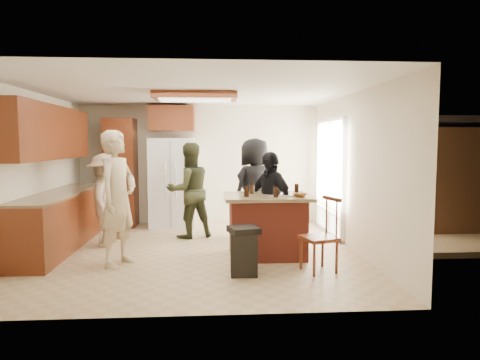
{
  "coord_description": "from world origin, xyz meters",
  "views": [
    {
      "loc": [
        0.25,
        -6.63,
        1.71
      ],
      "look_at": [
        0.68,
        -0.2,
        1.15
      ],
      "focal_mm": 32.0,
      "sensor_mm": 36.0,
      "label": 1
    }
  ],
  "objects": [
    {
      "name": "room_shell",
      "position": [
        4.37,
        1.64,
        0.87
      ],
      "size": [
        8.0,
        5.2,
        5.0
      ],
      "color": "tan",
      "rests_on": "ground"
    },
    {
      "name": "spindle_chair",
      "position": [
        1.69,
        -1.13,
        0.45
      ],
      "size": [
        0.53,
        0.53,
        0.99
      ],
      "color": "maroon",
      "rests_on": "ground"
    },
    {
      "name": "person_behind_left",
      "position": [
        -0.16,
        1.05,
        0.86
      ],
      "size": [
        0.97,
        0.81,
        1.71
      ],
      "primitive_type": "imported",
      "rotation": [
        0.0,
        0.0,
        3.57
      ],
      "color": "#323720",
      "rests_on": "ground"
    },
    {
      "name": "back_wall_units",
      "position": [
        -1.33,
        2.2,
        1.38
      ],
      "size": [
        1.8,
        0.6,
        2.45
      ],
      "color": "maroon",
      "rests_on": "ground"
    },
    {
      "name": "person_counter",
      "position": [
        -1.5,
        0.5,
        0.77
      ],
      "size": [
        0.61,
        1.06,
        1.54
      ],
      "primitive_type": "imported",
      "rotation": [
        0.0,
        0.0,
        1.73
      ],
      "color": "tan",
      "rests_on": "ground"
    },
    {
      "name": "person_front_left",
      "position": [
        -1.05,
        -0.65,
        0.94
      ],
      "size": [
        0.73,
        0.83,
        1.89
      ],
      "primitive_type": "imported",
      "rotation": [
        0.0,
        0.0,
        1.18
      ],
      "color": "#C7B088",
      "rests_on": "ground"
    },
    {
      "name": "trash_bin",
      "position": [
        0.66,
        -1.2,
        0.32
      ],
      "size": [
        0.44,
        0.44,
        0.63
      ],
      "color": "black",
      "rests_on": "ground"
    },
    {
      "name": "person_side_right",
      "position": [
        1.15,
        -0.1,
        0.79
      ],
      "size": [
        0.92,
        1.03,
        1.58
      ],
      "primitive_type": "imported",
      "rotation": [
        0.0,
        0.0,
        -0.97
      ],
      "color": "black",
      "rests_on": "ground"
    },
    {
      "name": "left_cabinetry",
      "position": [
        -2.24,
        0.4,
        0.96
      ],
      "size": [
        0.64,
        3.0,
        2.3
      ],
      "color": "maroon",
      "rests_on": "ground"
    },
    {
      "name": "kitchen_island",
      "position": [
        1.08,
        -0.3,
        0.47
      ],
      "size": [
        1.28,
        1.03,
        0.93
      ],
      "color": "#A13929",
      "rests_on": "ground"
    },
    {
      "name": "island_items",
      "position": [
        1.3,
        -0.4,
        0.97
      ],
      "size": [
        0.95,
        0.63,
        0.15
      ],
      "color": "silver",
      "rests_on": "kitchen_island"
    },
    {
      "name": "refrigerator",
      "position": [
        -0.55,
        2.12,
        0.9
      ],
      "size": [
        0.9,
        0.76,
        1.8
      ],
      "color": "white",
      "rests_on": "ground"
    },
    {
      "name": "person_behind_right",
      "position": [
        1.01,
        0.87,
        0.9
      ],
      "size": [
        1.05,
        0.97,
        1.79
      ],
      "primitive_type": "imported",
      "rotation": [
        0.0,
        0.0,
        3.76
      ],
      "color": "black",
      "rests_on": "ground"
    }
  ]
}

